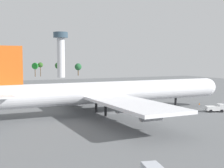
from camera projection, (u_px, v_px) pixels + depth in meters
name	position (u px, v px, depth m)	size (l,w,h in m)	color
ground_plane	(112.00, 113.00, 83.66)	(291.14, 291.14, 0.00)	slate
cargo_airplane	(110.00, 92.00, 82.91)	(72.78, 63.04, 18.00)	silver
cargo_loader	(216.00, 108.00, 86.03)	(5.63, 4.04, 2.21)	silver
maintenance_van	(138.00, 90.00, 135.31)	(3.52, 5.05, 2.21)	#2D5193
safety_cone_nose	(199.00, 104.00, 99.56)	(0.44, 0.44, 0.63)	orange
control_tower	(61.00, 50.00, 248.89)	(11.89, 11.89, 37.02)	silver
tree_line_backdrop	(28.00, 66.00, 258.87)	(119.45, 6.59, 14.66)	#51381E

